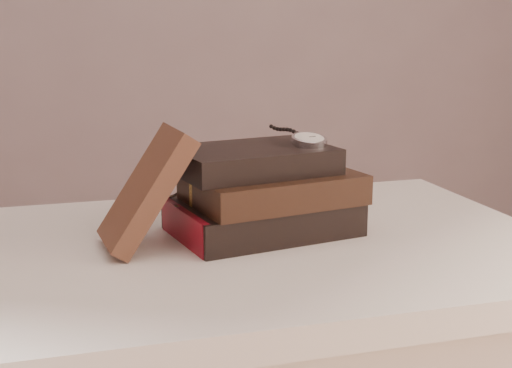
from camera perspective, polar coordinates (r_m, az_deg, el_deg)
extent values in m
cube|color=silver|center=(1.02, -3.53, -5.90)|extent=(1.00, 0.60, 0.04)
cube|color=white|center=(1.04, -3.48, -9.01)|extent=(0.88, 0.49, 0.08)
cube|color=black|center=(1.07, 0.52, -2.63)|extent=(0.29, 0.22, 0.05)
cube|color=beige|center=(1.07, 0.67, -2.61)|extent=(0.28, 0.20, 0.04)
cube|color=gold|center=(1.04, -6.35, -3.09)|extent=(0.01, 0.01, 0.05)
cube|color=maroon|center=(1.02, -5.77, -3.46)|extent=(0.04, 0.16, 0.05)
cube|color=black|center=(1.05, 1.36, -0.26)|extent=(0.27, 0.21, 0.04)
cube|color=beige|center=(1.05, 1.52, -0.24)|extent=(0.26, 0.19, 0.03)
cube|color=gold|center=(1.03, -5.11, -0.64)|extent=(0.01, 0.01, 0.04)
cube|color=black|center=(1.05, -0.26, 1.96)|extent=(0.25, 0.19, 0.04)
cube|color=beige|center=(1.05, -0.10, 1.98)|extent=(0.24, 0.18, 0.03)
cube|color=gold|center=(1.03, -6.33, 1.66)|extent=(0.01, 0.01, 0.04)
cube|color=#3D2217|center=(0.99, -8.79, -0.43)|extent=(0.14, 0.12, 0.17)
cylinder|color=silver|center=(1.06, 4.30, 3.48)|extent=(0.06, 0.06, 0.02)
cylinder|color=white|center=(1.06, 4.30, 3.74)|extent=(0.05, 0.05, 0.01)
torus|color=silver|center=(1.06, 4.30, 3.71)|extent=(0.06, 0.06, 0.01)
cylinder|color=silver|center=(1.09, 3.46, 3.72)|extent=(0.01, 0.01, 0.01)
cube|color=black|center=(1.06, 4.13, 3.84)|extent=(0.00, 0.01, 0.00)
cube|color=black|center=(1.06, 4.56, 3.81)|extent=(0.01, 0.00, 0.00)
sphere|color=black|center=(1.09, 3.32, 4.09)|extent=(0.01, 0.01, 0.01)
sphere|color=black|center=(1.10, 3.05, 4.24)|extent=(0.01, 0.01, 0.01)
sphere|color=black|center=(1.11, 2.78, 4.35)|extent=(0.01, 0.01, 0.01)
sphere|color=black|center=(1.12, 2.51, 4.40)|extent=(0.01, 0.01, 0.01)
sphere|color=black|center=(1.13, 2.24, 4.41)|extent=(0.01, 0.01, 0.01)
sphere|color=black|center=(1.14, 1.98, 4.41)|extent=(0.01, 0.01, 0.01)
sphere|color=black|center=(1.15, 1.73, 4.44)|extent=(0.01, 0.01, 0.01)
sphere|color=black|center=(1.16, 1.48, 4.53)|extent=(0.01, 0.01, 0.01)
sphere|color=black|center=(1.17, 1.23, 4.65)|extent=(0.01, 0.01, 0.01)
torus|color=silver|center=(1.08, -7.08, 0.23)|extent=(0.05, 0.02, 0.05)
torus|color=silver|center=(1.10, -4.33, 0.51)|extent=(0.05, 0.02, 0.05)
cylinder|color=silver|center=(1.09, -5.70, 0.54)|extent=(0.02, 0.01, 0.00)
cylinder|color=silver|center=(1.13, -9.21, 0.37)|extent=(0.02, 0.12, 0.03)
cylinder|color=silver|center=(1.16, -4.35, 0.87)|extent=(0.02, 0.12, 0.03)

